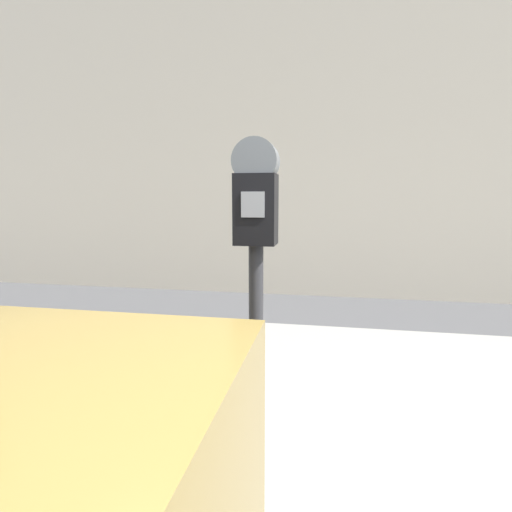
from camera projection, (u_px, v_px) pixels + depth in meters
The scene contains 3 objects.
sidewalk at pixel (354, 396), 2.83m from camera, with size 24.00×2.80×0.10m.
building_facade at pixel (349, 52), 5.55m from camera, with size 24.00×0.30×6.92m.
parking_meter at pixel (256, 244), 1.78m from camera, with size 0.20×0.15×1.60m.
Camera 1 is at (-0.21, -0.54, 1.45)m, focal length 28.00 mm.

